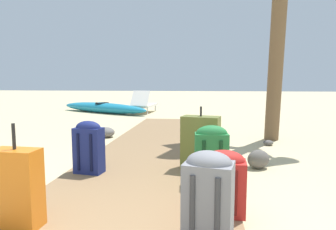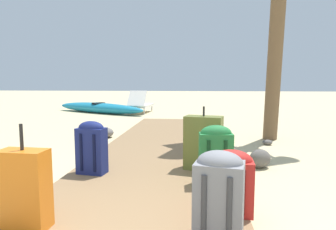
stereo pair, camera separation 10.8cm
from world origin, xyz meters
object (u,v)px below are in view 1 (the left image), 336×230
object	(u,v)px
backpack_red	(224,181)
backpack_navy	(89,146)
suitcase_orange	(17,188)
lounge_chair	(144,104)
suitcase_olive	(201,143)
backpack_grey	(208,195)
backpack_green	(211,154)
kayak	(102,108)

from	to	relation	value
backpack_red	backpack_navy	bearing A→B (deg)	148.33
suitcase_orange	lounge_chair	bearing A→B (deg)	95.14
suitcase_orange	suitcase_olive	size ratio (longest dim) A/B	1.00
lounge_chair	backpack_grey	bearing A→B (deg)	-76.07
suitcase_orange	backpack_red	xyz separation A→B (m)	(1.48, 0.39, -0.02)
backpack_navy	backpack_green	distance (m)	1.40
backpack_grey	lounge_chair	bearing A→B (deg)	103.93
lounge_chair	suitcase_orange	bearing A→B (deg)	-84.86
backpack_navy	suitcase_olive	bearing A→B (deg)	12.91
backpack_green	lounge_chair	size ratio (longest dim) A/B	0.39
backpack_navy	backpack_grey	distance (m)	1.89
backpack_navy	backpack_green	world-z (taller)	backpack_green
lounge_chair	kayak	distance (m)	1.51
suitcase_olive	lounge_chair	bearing A→B (deg)	106.60
backpack_red	kayak	distance (m)	8.82
backpack_grey	backpack_navy	bearing A→B (deg)	134.51
suitcase_olive	lounge_chair	size ratio (longest dim) A/B	0.48
backpack_navy	lounge_chair	world-z (taller)	lounge_chair
backpack_grey	lounge_chair	size ratio (longest dim) A/B	0.39
backpack_green	kayak	distance (m)	8.18
backpack_red	backpack_grey	world-z (taller)	backpack_grey
backpack_navy	lounge_chair	bearing A→B (deg)	96.27
backpack_red	backpack_grey	bearing A→B (deg)	-106.02
backpack_navy	suitcase_olive	size ratio (longest dim) A/B	0.80
suitcase_olive	kayak	bearing A→B (deg)	117.62
backpack_grey	lounge_chair	world-z (taller)	lounge_chair
backpack_navy	lounge_chair	size ratio (longest dim) A/B	0.38
suitcase_orange	backpack_navy	bearing A→B (deg)	88.78
backpack_grey	kayak	world-z (taller)	backpack_grey
suitcase_olive	backpack_red	world-z (taller)	suitcase_olive
backpack_green	kayak	bearing A→B (deg)	116.62
kayak	backpack_green	bearing A→B (deg)	-63.38
suitcase_olive	backpack_navy	bearing A→B (deg)	-167.09
kayak	lounge_chair	bearing A→B (deg)	3.87
suitcase_olive	backpack_green	distance (m)	0.53
backpack_green	backpack_grey	size ratio (longest dim) A/B	1.00
kayak	backpack_grey	bearing A→B (deg)	-66.79
suitcase_olive	lounge_chair	world-z (taller)	suitcase_olive
backpack_red	lounge_chair	world-z (taller)	lounge_chair
suitcase_olive	kayak	size ratio (longest dim) A/B	0.20
suitcase_olive	kayak	world-z (taller)	suitcase_olive
suitcase_orange	backpack_grey	world-z (taller)	suitcase_orange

